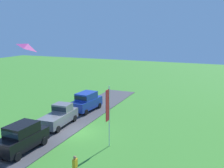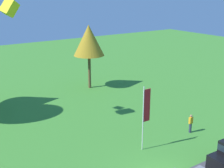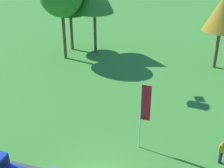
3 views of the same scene
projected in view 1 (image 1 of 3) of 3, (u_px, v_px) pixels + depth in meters
name	position (u px, v px, depth m)	size (l,w,h in m)	color
ground_plane	(78.00, 132.00, 25.63)	(120.00, 120.00, 0.00)	#3D842D
pavement_strip	(59.00, 129.00, 26.48)	(36.00, 4.40, 0.06)	#424247
car_suv_by_flagpole	(86.00, 101.00, 32.10)	(4.73, 2.33, 2.28)	#1E389E
car_pickup_far_end	(60.00, 115.00, 27.24)	(5.08, 2.23, 2.14)	slate
car_suv_near_entrance	(22.00, 136.00, 21.43)	(4.65, 2.14, 2.28)	black
person_on_lawn	(75.00, 167.00, 17.40)	(0.36, 0.24, 1.71)	#2D334C
flag_banner	(108.00, 109.00, 21.70)	(0.71, 0.08, 5.33)	silver
kite_diamond_trailing_tail	(28.00, 46.00, 17.27)	(0.78, 1.06, 0.32)	#EA4C9E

